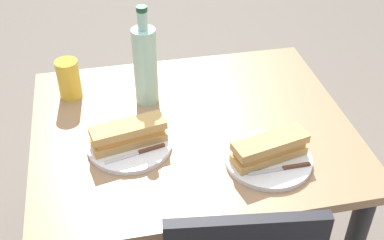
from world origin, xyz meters
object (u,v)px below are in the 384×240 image
at_px(knife_far, 283,168).
at_px(water_bottle, 145,64).
at_px(plate_near, 130,145).
at_px(baguette_sandwich_near, 129,134).
at_px(dining_table, 192,157).
at_px(baguette_sandwich_far, 270,148).
at_px(beer_glass, 69,79).
at_px(plate_far, 268,159).
at_px(knife_near, 139,152).

relative_size(knife_far, water_bottle, 0.54).
height_order(plate_near, baguette_sandwich_near, baguette_sandwich_near).
bearing_deg(dining_table, plate_near, 17.90).
bearing_deg(baguette_sandwich_far, plate_near, -20.82).
distance_m(baguette_sandwich_near, beer_glass, 0.35).
xyz_separation_m(baguette_sandwich_near, beer_glass, (0.16, -0.30, 0.02)).
relative_size(plate_near, water_bottle, 0.74).
relative_size(plate_far, water_bottle, 0.74).
bearing_deg(dining_table, knife_far, 127.59).
height_order(baguette_sandwich_near, baguette_sandwich_far, same).
bearing_deg(water_bottle, baguette_sandwich_near, 70.08).
xyz_separation_m(dining_table, baguette_sandwich_far, (-0.18, 0.21, 0.18)).
bearing_deg(plate_far, baguette_sandwich_near, -20.82).
bearing_deg(baguette_sandwich_far, water_bottle, -51.60).
distance_m(water_bottle, beer_glass, 0.27).
distance_m(dining_table, knife_near, 0.26).
relative_size(knife_far, beer_glass, 1.35).
distance_m(baguette_sandwich_near, plate_far, 0.41).
distance_m(baguette_sandwich_near, water_bottle, 0.26).
distance_m(knife_far, beer_glass, 0.76).
xyz_separation_m(plate_near, knife_near, (-0.02, 0.05, 0.01)).
bearing_deg(knife_near, baguette_sandwich_near, -67.17).
bearing_deg(knife_far, dining_table, -52.41).
bearing_deg(knife_near, beer_glass, -62.36).
relative_size(dining_table, water_bottle, 2.93).
height_order(baguette_sandwich_near, water_bottle, water_bottle).
bearing_deg(water_bottle, plate_near, 70.08).
xyz_separation_m(knife_near, water_bottle, (-0.06, -0.28, 0.12)).
bearing_deg(knife_far, baguette_sandwich_near, -26.19).
bearing_deg(baguette_sandwich_near, knife_near, 112.83).
bearing_deg(plate_far, dining_table, -49.51).
bearing_deg(plate_far, beer_glass, -39.51).
xyz_separation_m(plate_near, baguette_sandwich_far, (-0.38, 0.14, 0.04)).
xyz_separation_m(knife_far, beer_glass, (0.57, -0.50, 0.05)).
distance_m(dining_table, baguette_sandwich_far, 0.33).
relative_size(dining_table, beer_glass, 7.33).
relative_size(baguette_sandwich_near, plate_far, 0.92).
height_order(water_bottle, beer_glass, water_bottle).
bearing_deg(knife_far, beer_glass, -41.51).
bearing_deg(plate_far, baguette_sandwich_far, -90.00).
relative_size(baguette_sandwich_far, knife_far, 1.26).
bearing_deg(knife_near, baguette_sandwich_far, 165.56).
height_order(plate_near, knife_near, knife_near).
distance_m(plate_near, beer_glass, 0.35).
xyz_separation_m(dining_table, plate_far, (-0.18, 0.21, 0.14)).
distance_m(knife_near, knife_far, 0.41).
xyz_separation_m(baguette_sandwich_far, water_bottle, (0.30, -0.37, 0.09)).
height_order(plate_near, beer_glass, beer_glass).
bearing_deg(baguette_sandwich_near, knife_far, 153.81).
xyz_separation_m(plate_far, baguette_sandwich_far, (0.00, -0.00, 0.04)).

